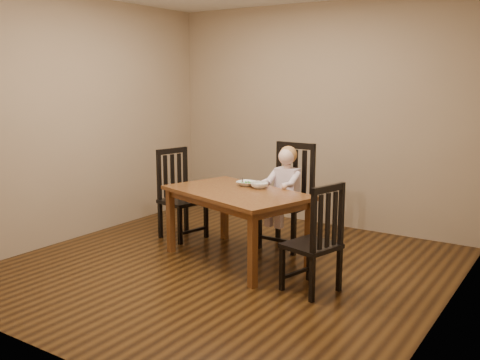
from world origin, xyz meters
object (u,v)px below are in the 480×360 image
Objects in this scene: chair_child at (289,198)px; bowl_veg at (259,185)px; chair_left at (180,195)px; bowl_peas at (246,183)px; dining_table at (237,199)px; toddler at (286,186)px; chair_right at (316,241)px.

bowl_veg is at bearing 80.92° from chair_child.
bowl_veg is at bearing 97.64° from chair_left.
bowl_peas is 1.07× the size of bowl_veg.
bowl_veg is (0.12, 0.23, 0.11)m from dining_table.
chair_child is at bearing -90.00° from toddler.
toddler is 2.91× the size of bowl_peas.
chair_left is at bearing 175.86° from bowl_veg.
dining_table is 8.90× the size of bowl_veg.
chair_child is at bearing 58.64° from bowl_peas.
chair_right is at bearing -17.71° from dining_table.
chair_child reaches higher than bowl_peas.
chair_child is 1.26m from chair_left.
chair_child reaches higher than dining_table.
chair_right is 1.09m from bowl_veg.
chair_left is at bearing 162.45° from dining_table.
bowl_veg is at bearing 62.48° from dining_table.
chair_right is at bearing 84.15° from chair_left.
bowl_veg is (-0.08, -0.41, 0.06)m from toddler.
bowl_veg is (-0.90, 0.56, 0.28)m from chair_right.
dining_table is at bearing -117.52° from bowl_veg.
chair_child is 1.10× the size of chair_left.
bowl_veg is at bearing 72.91° from chair_right.
toddler reaches higher than dining_table.
chair_child is at bearing 79.73° from bowl_veg.
chair_left is at bearing 19.12° from chair_child.
bowl_peas is at bearing 102.19° from dining_table.
chair_right reaches higher than bowl_peas.
bowl_peas reaches higher than dining_table.
chair_right is 4.92× the size of bowl_peas.
bowl_peas is at bearing 75.93° from chair_right.
bowl_veg is (0.18, -0.03, 0.00)m from bowl_peas.
chair_child is at bearing 53.18° from chair_right.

